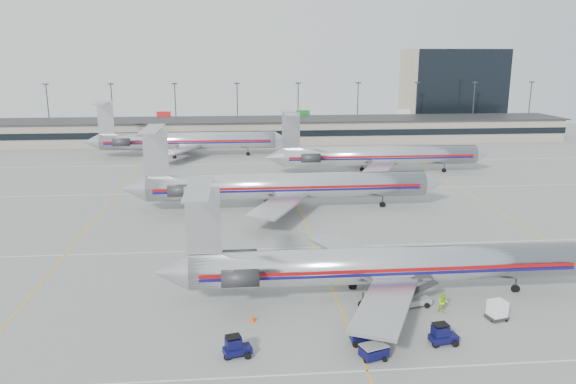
{
  "coord_description": "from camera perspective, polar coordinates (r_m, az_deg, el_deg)",
  "views": [
    {
      "loc": [
        -9.38,
        -55.06,
        23.1
      ],
      "look_at": [
        -2.41,
        20.7,
        4.5
      ],
      "focal_mm": 35.0,
      "sensor_mm": 36.0,
      "label": 1
    }
  ],
  "objects": [
    {
      "name": "jet_foreground",
      "position": [
        55.34,
        9.1,
        -7.34
      ],
      "size": [
        44.32,
        26.1,
        11.6
      ],
      "color": "silver",
      "rests_on": "ground"
    },
    {
      "name": "ground",
      "position": [
        60.44,
        4.12,
        -8.77
      ],
      "size": [
        260.0,
        260.0,
        0.0
      ],
      "primitive_type": "plane",
      "color": "gray",
      "rests_on": "ground"
    },
    {
      "name": "cart_outer",
      "position": [
        48.34,
        8.85,
        -14.29
      ],
      "size": [
        1.87,
        1.43,
        0.96
      ],
      "rotation": [
        0.0,
        0.0,
        -0.17
      ],
      "color": "#090A36",
      "rests_on": "ground"
    },
    {
      "name": "jet_back_row",
      "position": [
        133.21,
        -10.49,
        5.16
      ],
      "size": [
        47.35,
        29.12,
        12.95
      ],
      "color": "silver",
      "rests_on": "ground"
    },
    {
      "name": "tug_right",
      "position": [
        48.96,
        15.38,
        -13.83
      ],
      "size": [
        2.43,
        1.48,
        1.85
      ],
      "rotation": [
        0.0,
        0.0,
        0.16
      ],
      "color": "#090A36",
      "rests_on": "ground"
    },
    {
      "name": "cone_left",
      "position": [
        51.28,
        -3.61,
        -12.64
      ],
      "size": [
        0.54,
        0.54,
        0.68
      ],
      "primitive_type": "cone",
      "rotation": [
        0.0,
        0.0,
        -0.1
      ],
      "color": "#FC3C08",
      "rests_on": "ground"
    },
    {
      "name": "apron_markings",
      "position": [
        69.67,
        2.79,
        -5.63
      ],
      "size": [
        160.0,
        0.15,
        0.02
      ],
      "primitive_type": "cube",
      "color": "silver",
      "rests_on": "ground"
    },
    {
      "name": "ramp_worker_near",
      "position": [
        50.82,
        9.01,
        -12.35
      ],
      "size": [
        0.77,
        0.76,
        1.79
      ],
      "primitive_type": "imported",
      "rotation": [
        0.0,
        0.0,
        0.74
      ],
      "color": "#BDE315",
      "rests_on": "ground"
    },
    {
      "name": "cart_inner",
      "position": [
        45.98,
        8.7,
        -15.71
      ],
      "size": [
        2.37,
        1.97,
        1.15
      ],
      "rotation": [
        0.0,
        0.0,
        0.33
      ],
      "color": "#090A36",
      "rests_on": "ground"
    },
    {
      "name": "ramp_worker_far",
      "position": [
        54.38,
        15.47,
        -10.79
      ],
      "size": [
        1.12,
        0.97,
        1.97
      ],
      "primitive_type": "imported",
      "rotation": [
        0.0,
        0.0,
        -0.26
      ],
      "color": "#97D914",
      "rests_on": "ground"
    },
    {
      "name": "jet_third_row",
      "position": [
        113.25,
        8.87,
        3.68
      ],
      "size": [
        45.88,
        28.22,
        12.55
      ],
      "color": "silver",
      "rests_on": "ground"
    },
    {
      "name": "distant_building",
      "position": [
        196.77,
        16.28,
        10.11
      ],
      "size": [
        30.0,
        20.0,
        25.0
      ],
      "primitive_type": "cube",
      "color": "tan",
      "rests_on": "ground"
    },
    {
      "name": "light_mast_row",
      "position": [
        167.95,
        -2.06,
        8.77
      ],
      "size": [
        163.6,
        0.4,
        15.28
      ],
      "color": "#38383D",
      "rests_on": "ground"
    },
    {
      "name": "tug_center",
      "position": [
        47.78,
        7.72,
        -14.04
      ],
      "size": [
        2.56,
        1.35,
        2.04
      ],
      "rotation": [
        0.0,
        0.0,
        0.04
      ],
      "color": "#090A36",
      "rests_on": "ground"
    },
    {
      "name": "terminal",
      "position": [
        154.62,
        -1.74,
        6.32
      ],
      "size": [
        162.0,
        17.0,
        6.25
      ],
      "color": "gray",
      "rests_on": "ground"
    },
    {
      "name": "cone_right",
      "position": [
        50.84,
        15.99,
        -13.5
      ],
      "size": [
        0.42,
        0.42,
        0.57
      ],
      "primitive_type": "cone",
      "rotation": [
        0.0,
        0.0,
        0.0
      ],
      "color": "#FC3C08",
      "rests_on": "ground"
    },
    {
      "name": "belt_loader",
      "position": [
        55.15,
        12.53,
        -10.67
      ],
      "size": [
        4.5,
        2.14,
        2.31
      ],
      "rotation": [
        0.0,
        0.0,
        0.23
      ],
      "color": "gray",
      "rests_on": "ground"
    },
    {
      "name": "jet_second_row",
      "position": [
        85.42,
        -0.69,
        0.65
      ],
      "size": [
        49.54,
        29.17,
        12.97
      ],
      "color": "silver",
      "rests_on": "ground"
    },
    {
      "name": "tug_left",
      "position": [
        45.83,
        -5.34,
        -15.42
      ],
      "size": [
        2.41,
        1.66,
        1.78
      ],
      "rotation": [
        0.0,
        0.0,
        0.28
      ],
      "color": "#090A36",
      "rests_on": "ground"
    },
    {
      "name": "uld_container",
      "position": [
        54.62,
        20.49,
        -11.17
      ],
      "size": [
        1.97,
        1.77,
        1.78
      ],
      "rotation": [
        0.0,
        0.0,
        0.25
      ],
      "color": "#2D2D30",
      "rests_on": "ground"
    }
  ]
}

